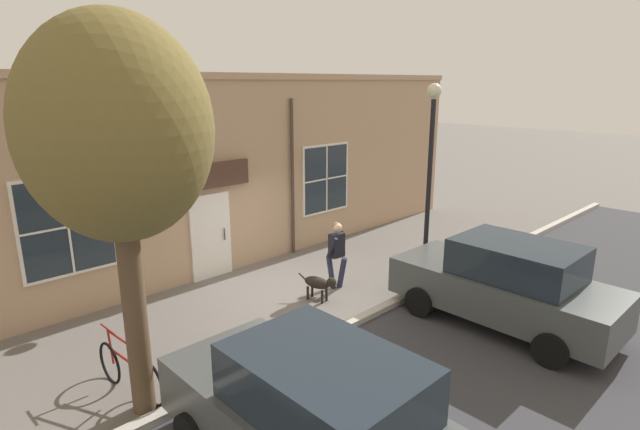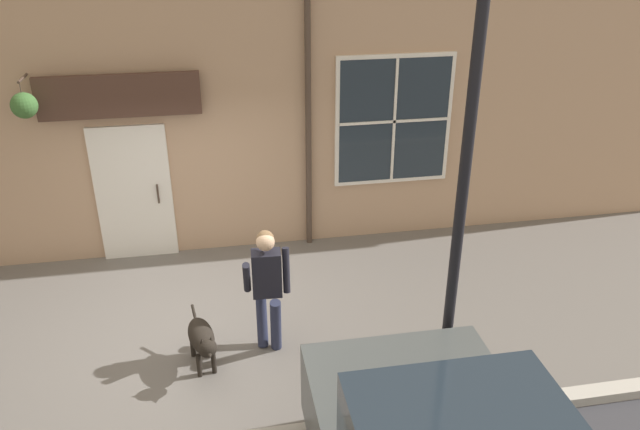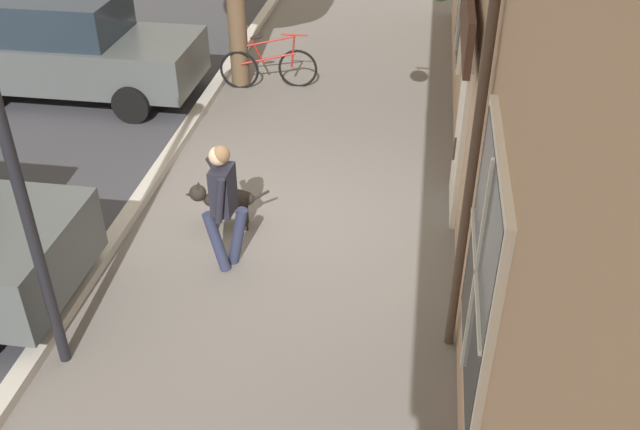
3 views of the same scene
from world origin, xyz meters
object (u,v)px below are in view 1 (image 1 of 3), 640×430
object	(u,v)px
parked_car_nearest_curb	(316,417)
street_lamp	(431,156)
leaning_bicycle	(130,370)
dog_on_leash	(320,283)
street_tree_by_curb	(115,137)
parked_car_mid_block	(506,284)
pedestrian_walking	(337,249)

from	to	relation	value
parked_car_nearest_curb	street_lamp	size ratio (longest dim) A/B	0.92
leaning_bicycle	dog_on_leash	bearing A→B (deg)	94.71
street_lamp	dog_on_leash	bearing A→B (deg)	-111.56
street_tree_by_curb	parked_car_nearest_curb	distance (m)	4.31
parked_car_mid_block	leaning_bicycle	bearing A→B (deg)	-115.42
street_tree_by_curb	street_lamp	distance (m)	7.07
pedestrian_walking	leaning_bicycle	world-z (taller)	pedestrian_walking
street_tree_by_curb	street_lamp	bearing A→B (deg)	88.59
parked_car_mid_block	pedestrian_walking	bearing A→B (deg)	-163.75
pedestrian_walking	parked_car_mid_block	distance (m)	3.75
pedestrian_walking	leaning_bicycle	distance (m)	5.31
dog_on_leash	street_tree_by_curb	world-z (taller)	street_tree_by_curb
street_lamp	pedestrian_walking	bearing A→B (deg)	-125.61
pedestrian_walking	parked_car_nearest_curb	xyz separation A→B (m)	(3.90, -4.40, -0.07)
dog_on_leash	leaning_bicycle	distance (m)	4.46
dog_on_leash	parked_car_mid_block	world-z (taller)	parked_car_mid_block
dog_on_leash	street_lamp	xyz separation A→B (m)	(1.00, 2.53, 2.65)
dog_on_leash	parked_car_mid_block	distance (m)	3.85
dog_on_leash	parked_car_mid_block	xyz separation A→B (m)	(3.35, 1.84, 0.46)
dog_on_leash	street_tree_by_curb	distance (m)	5.80
street_lamp	parked_car_mid_block	bearing A→B (deg)	-16.35
street_tree_by_curb	street_lamp	size ratio (longest dim) A/B	1.20
pedestrian_walking	dog_on_leash	xyz separation A→B (m)	(0.25, -0.79, -0.54)
street_tree_by_curb	leaning_bicycle	bearing A→B (deg)	176.61
dog_on_leash	street_lamp	bearing A→B (deg)	68.44
street_lamp	parked_car_nearest_curb	bearing A→B (deg)	-66.59
parked_car_nearest_curb	pedestrian_walking	bearing A→B (deg)	131.60
parked_car_mid_block	street_lamp	distance (m)	3.29
dog_on_leash	leaning_bicycle	world-z (taller)	leaning_bicycle
dog_on_leash	parked_car_nearest_curb	xyz separation A→B (m)	(3.66, -3.61, 0.46)
parked_car_mid_block	street_lamp	world-z (taller)	street_lamp
leaning_bicycle	pedestrian_walking	bearing A→B (deg)	96.67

